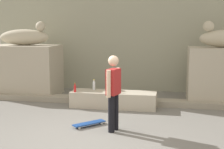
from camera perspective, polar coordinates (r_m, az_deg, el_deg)
ground_plane at (r=6.89m, az=-3.65°, el=-10.96°), size 40.00×40.00×0.00m
facade_wall at (r=11.84m, az=2.77°, el=11.43°), size 9.68×0.60×5.80m
pedestal_left at (r=11.20m, az=-14.91°, el=0.73°), size 2.20×1.33×1.67m
statue_reclining_left at (r=11.10m, az=-14.95°, el=6.45°), size 1.66×0.79×0.78m
ledge_block at (r=9.26m, az=0.27°, el=-4.40°), size 2.42×0.69×0.45m
skater at (r=7.05m, az=0.25°, el=-2.71°), size 0.29×0.52×1.67m
skateboard at (r=7.61m, az=-4.04°, el=-8.54°), size 0.70×0.72×0.08m
bottle_red at (r=9.20m, az=-6.51°, el=-2.43°), size 0.07×0.07×0.26m
bottle_clear at (r=9.47m, az=-3.19°, el=-1.95°), size 0.08×0.08×0.30m
bottle_orange at (r=9.18m, az=-0.49°, el=-2.20°), size 0.07×0.07×0.33m
stair_step at (r=9.73m, az=0.75°, el=-4.64°), size 8.57×0.50×0.16m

